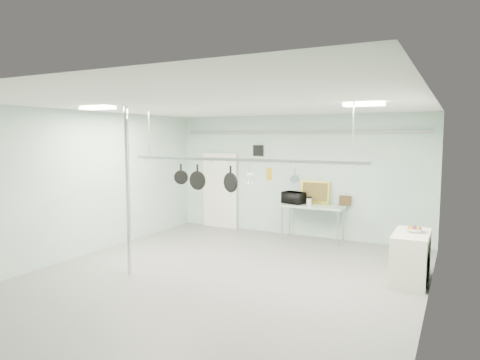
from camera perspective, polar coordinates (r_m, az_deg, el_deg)
The scene contains 25 objects.
floor at distance 8.21m, azimuth -2.43°, elevation -12.86°, with size 8.00×8.00×0.00m, color gray.
ceiling at distance 7.80m, azimuth -2.53°, elevation 9.93°, with size 7.00×8.00×0.02m, color silver.
back_wall at distance 11.46m, azimuth 7.47°, elevation 0.59°, with size 7.00×0.02×3.20m, color silver.
right_wall at distance 6.84m, azimuth 23.85°, elevation -3.32°, with size 0.02×8.00×3.20m, color silver.
door at distance 12.44m, azimuth -2.66°, elevation -1.51°, with size 1.10×0.10×2.20m, color silver.
wall_vent at distance 11.82m, azimuth 2.45°, elevation 3.95°, with size 0.30×0.04×0.30m, color black.
conduit_pipe at distance 11.33m, azimuth 7.39°, elevation 6.36°, with size 0.07×0.07×6.60m, color gray.
chrome_pole at distance 8.36m, azimuth -14.73°, elevation -1.45°, with size 0.08×0.08×3.20m, color silver.
prep_table at distance 11.00m, azimuth 9.67°, elevation -3.69°, with size 1.60×0.70×0.91m.
side_cabinet at distance 8.47m, azimuth 21.80°, elevation -9.52°, with size 0.60×1.20×0.90m, color beige.
pot_rack at distance 7.96m, azimuth -0.18°, elevation 2.94°, with size 4.80×0.06×1.00m.
light_panel_left at distance 8.52m, azimuth -18.45°, elevation 9.09°, with size 0.65×0.30×0.05m, color white.
light_panel_right at distance 7.52m, azimuth 16.20°, elevation 9.64°, with size 0.65×0.30×0.05m, color white.
microwave at distance 11.15m, azimuth 7.19°, elevation -2.35°, with size 0.55×0.37×0.30m, color black.
coffee_canister at distance 10.94m, azimuth 9.20°, elevation -2.87°, with size 0.13×0.13×0.18m, color silver.
painting_large at distance 11.25m, azimuth 9.96°, elevation -1.62°, with size 0.78×0.05×0.58m, color gold.
painting_small at distance 11.06m, azimuth 13.84°, elevation -2.69°, with size 0.30×0.04×0.25m, color #392913.
fruit_bowl at distance 8.43m, azimuth 22.27°, elevation -6.17°, with size 0.33×0.33×0.08m, color white.
skillet_left at distance 8.66m, azimuth -7.87°, elevation 0.86°, with size 0.28×0.06×0.39m, color black, non-canonical shape.
skillet_mid at distance 8.45m, azimuth -5.69°, elevation 0.37°, with size 0.37×0.06×0.50m, color black, non-canonical shape.
skillet_right at distance 8.07m, azimuth -1.27°, elevation 0.14°, with size 0.38×0.06×0.51m, color black, non-canonical shape.
whisk at distance 7.88m, azimuth 1.32°, elevation 0.53°, with size 0.20×0.20×0.36m, color #AFAFB3, non-canonical shape.
grater at distance 7.71m, azimuth 3.96°, elevation 0.83°, with size 0.10×0.02×0.25m, color gold, non-canonical shape.
saucepan at distance 7.53m, azimuth 7.34°, elevation 0.56°, with size 0.15×0.10×0.28m, color #A7A7AB, non-canonical shape.
fruit_cluster at distance 8.43m, azimuth 22.28°, elevation -5.91°, with size 0.24×0.24×0.09m, color #A90F19, non-canonical shape.
Camera 1 is at (3.87, -6.75, 2.62)m, focal length 32.00 mm.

